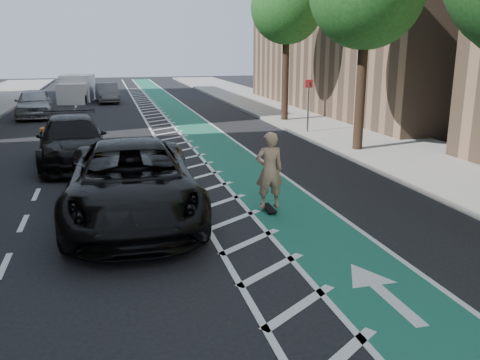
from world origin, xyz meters
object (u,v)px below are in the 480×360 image
object	(u,v)px
suv_near	(132,182)
suv_far	(72,141)
barrel_a	(80,147)
skateboarder	(269,170)

from	to	relation	value
suv_near	suv_far	world-z (taller)	suv_near
barrel_a	suv_far	bearing A→B (deg)	-113.10
skateboarder	barrel_a	bearing A→B (deg)	-55.11
skateboarder	suv_near	size ratio (longest dim) A/B	0.29
skateboarder	suv_far	size ratio (longest dim) A/B	0.34
skateboarder	suv_far	bearing A→B (deg)	-52.18
suv_near	barrel_a	xyz separation A→B (m)	(-1.46, 6.84, -0.41)
suv_near	barrel_a	distance (m)	7.01
suv_near	suv_far	distance (m)	6.58
suv_near	skateboarder	bearing A→B (deg)	-4.52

